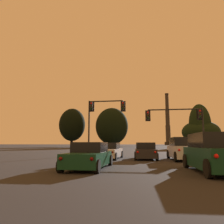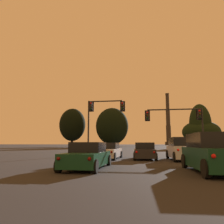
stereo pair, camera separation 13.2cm
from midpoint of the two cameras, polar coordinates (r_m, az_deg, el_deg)
name	(u,v)px [view 1 (the left image)]	position (r m, az deg, el deg)	size (l,w,h in m)	color
sedan_left_lane_front	(109,151)	(19.88, -0.94, -10.20)	(2.12, 4.75, 1.43)	silver
hatchback_center_lane_front	(145,151)	(19.46, 8.49, -10.16)	(2.07, 4.17, 1.44)	#232328
sedan_left_lane_second	(89,156)	(12.37, -6.24, -11.36)	(1.99, 4.71, 1.43)	#0F3823
suv_right_lane_front	(183,149)	(19.11, 17.90, -9.20)	(2.29, 4.97, 1.86)	silver
suv_right_lane_second	(215,153)	(11.65, 24.96, -9.73)	(2.29, 4.97, 1.86)	#0F3823
traffic_light_overhead_left	(101,113)	(25.70, -3.14, -0.38)	(4.53, 0.50, 6.41)	black
traffic_light_overhead_right	(182,119)	(25.38, 17.72, -1.76)	(6.40, 0.50, 5.23)	black
smokestack	(168,124)	(175.87, 14.34, -3.17)	(5.86, 5.86, 40.74)	#2B2722
treeline_far_right	(112,126)	(79.36, -0.10, -3.72)	(11.80, 10.62, 14.22)	black
treeline_center_left	(201,132)	(84.72, 22.15, -4.87)	(13.25, 11.92, 9.50)	black
treeline_center_right	(72,125)	(85.11, -10.43, -3.30)	(9.99, 8.99, 14.69)	black
treeline_right_mid	(200,125)	(83.28, 21.95, -3.12)	(7.52, 6.77, 15.32)	black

